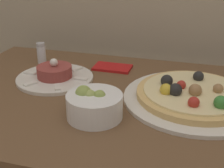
{
  "coord_description": "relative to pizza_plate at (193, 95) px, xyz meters",
  "views": [
    {
      "loc": [
        0.16,
        -0.41,
        1.14
      ],
      "look_at": [
        -0.05,
        0.32,
        0.8
      ],
      "focal_mm": 50.0,
      "sensor_mm": 36.0,
      "label": 1
    }
  ],
  "objects": [
    {
      "name": "small_bowl",
      "position": [
        -0.23,
        -0.15,
        0.02
      ],
      "size": [
        0.14,
        0.14,
        0.08
      ],
      "color": "white",
      "rests_on": "dining_table"
    },
    {
      "name": "dining_table",
      "position": [
        -0.16,
        -0.03,
        -0.14
      ],
      "size": [
        1.13,
        0.66,
        0.76
      ],
      "color": "brown",
      "rests_on": "ground_plane"
    },
    {
      "name": "pizza_plate",
      "position": [
        0.0,
        0.0,
        0.0
      ],
      "size": [
        0.37,
        0.37,
        0.06
      ],
      "color": "silver",
      "rests_on": "dining_table"
    },
    {
      "name": "tartare_plate",
      "position": [
        -0.41,
        0.03,
        -0.0
      ],
      "size": [
        0.23,
        0.23,
        0.07
      ],
      "color": "silver",
      "rests_on": "dining_table"
    },
    {
      "name": "salt_shaker",
      "position": [
        -0.53,
        0.15,
        0.02
      ],
      "size": [
        0.03,
        0.03,
        0.07
      ],
      "color": "silver",
      "rests_on": "dining_table"
    },
    {
      "name": "napkin",
      "position": [
        -0.27,
        0.17,
        -0.01
      ],
      "size": [
        0.12,
        0.08,
        0.01
      ],
      "color": "red",
      "rests_on": "dining_table"
    }
  ]
}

